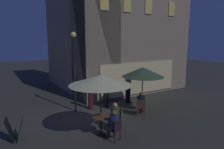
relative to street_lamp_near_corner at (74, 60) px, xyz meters
name	(u,v)px	position (x,y,z in m)	size (l,w,h in m)	color
ground_plane	(77,118)	(-0.31, -0.96, -2.75)	(60.00, 60.00, 0.00)	#35352F
cafe_building	(106,36)	(3.72, 3.23, 1.31)	(8.66, 8.45, 8.13)	gray
street_lamp_near_corner	(74,60)	(0.00, 0.00, 0.00)	(0.29, 0.29, 4.18)	black
menu_sandwich_board	(15,129)	(-3.13, -1.82, -2.29)	(0.74, 0.67, 0.89)	black
cafe_table_0	(101,121)	(-0.13, -3.09, -2.19)	(0.73, 0.73, 0.77)	black
cafe_table_1	(142,102)	(3.07, -1.80, -2.24)	(0.64, 0.64, 0.76)	black
patio_umbrella_0	(100,80)	(-0.13, -3.09, -0.51)	(2.45, 2.45, 2.45)	black
patio_umbrella_1	(143,72)	(3.07, -1.80, -0.63)	(2.21, 2.21, 2.37)	black
cafe_chair_0	(116,128)	(0.10, -3.86, -2.23)	(0.50, 0.50, 0.86)	black
cafe_chair_1	(117,116)	(0.71, -2.98, -2.19)	(0.47, 0.47, 0.96)	brown
cafe_chair_2	(141,106)	(2.50, -2.42, -2.20)	(0.62, 0.62, 0.89)	#523828
patron_seated_0	(113,123)	(0.06, -3.73, -2.06)	(0.46, 0.55, 1.21)	#2E4D29
patron_seated_1	(114,115)	(0.56, -3.00, -2.08)	(0.55, 0.41, 1.18)	#491E27
patron_seated_2	(141,102)	(2.60, -2.32, -2.04)	(0.54, 0.55, 1.25)	#451C15
patron_standing_3	(90,93)	(0.83, -0.11, -1.86)	(0.31, 0.31, 1.74)	#46191C
patron_standing_4	(128,89)	(3.26, -0.26, -1.91)	(0.36, 0.36, 1.67)	black
patron_standing_5	(106,93)	(1.68, -0.34, -1.91)	(0.36, 0.36, 1.68)	black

